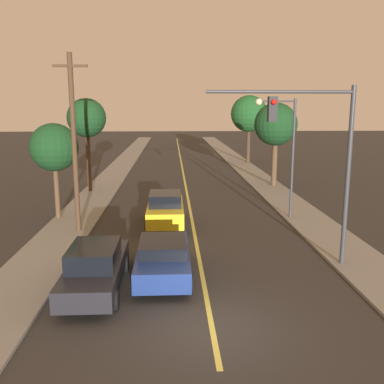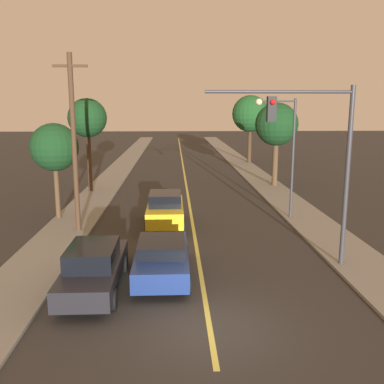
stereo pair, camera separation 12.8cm
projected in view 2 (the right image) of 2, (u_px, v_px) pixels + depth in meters
The scene contains 14 objects.
ground_plane at pixel (210, 328), 12.01m from camera, with size 200.00×200.00×0.00m, color #2D2B28.
road_surface at pixel (183, 163), 47.28m from camera, with size 10.24×80.00×0.01m.
sidewalk_left at pixel (125, 163), 47.00m from camera, with size 2.50×80.00×0.12m.
sidewalk_right at pixel (240, 162), 47.54m from camera, with size 2.50×80.00×0.12m.
car_near_lane_front at pixel (162, 257), 15.51m from camera, with size 2.00×4.67×1.46m.
car_near_lane_second at pixel (165, 209), 22.23m from camera, with size 1.96×4.56×1.79m.
car_outer_lane_front at pixel (94, 267), 14.36m from camera, with size 1.87×4.90×1.64m.
traffic_signal_mast at pixel (317, 145), 15.73m from camera, with size 5.45×0.42×6.78m.
streetlamp_right at pixel (283, 141), 22.89m from camera, with size 2.19×0.36×6.45m.
utility_pole_left at pixel (74, 141), 20.33m from camera, with size 1.60×0.24×8.46m.
tree_left_near at pixel (87, 119), 30.22m from camera, with size 2.75×2.75×6.62m.
tree_left_far at pixel (54, 148), 22.84m from camera, with size 2.57×2.57×5.17m.
tree_right_near at pixel (250, 114), 46.25m from camera, with size 3.95×3.95×7.26m.
tree_right_far at pixel (277, 125), 32.47m from camera, with size 3.26×3.26×6.34m.
Camera 2 is at (-0.97, -11.00, 6.11)m, focal length 40.00 mm.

